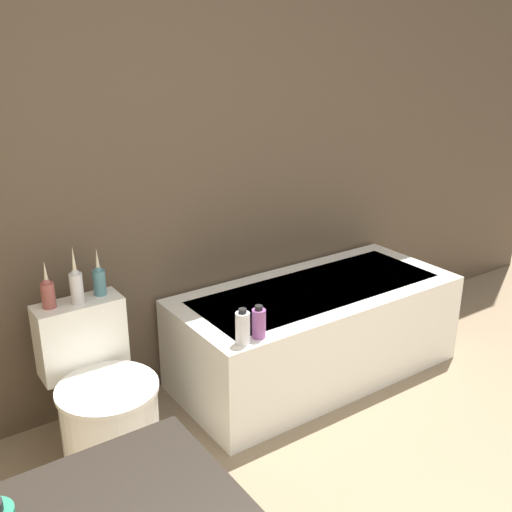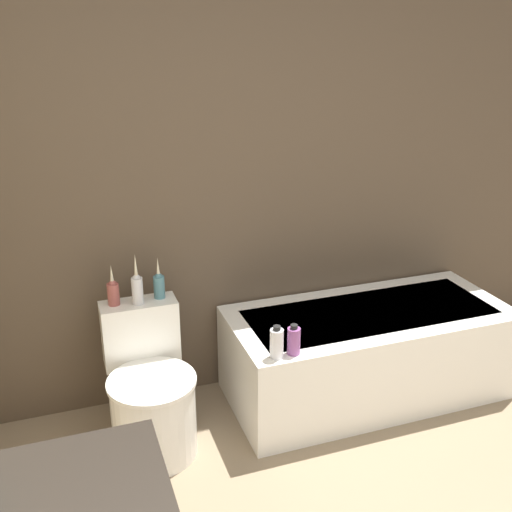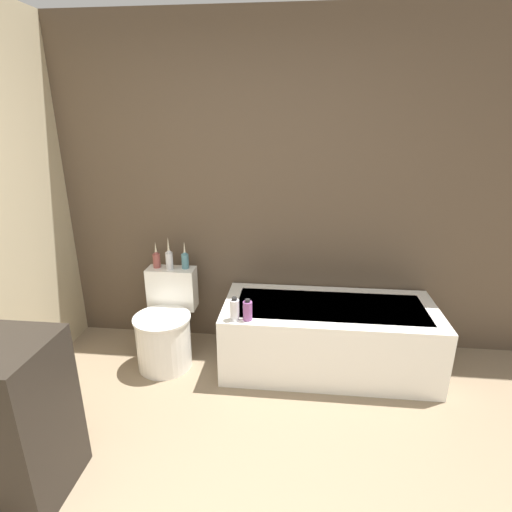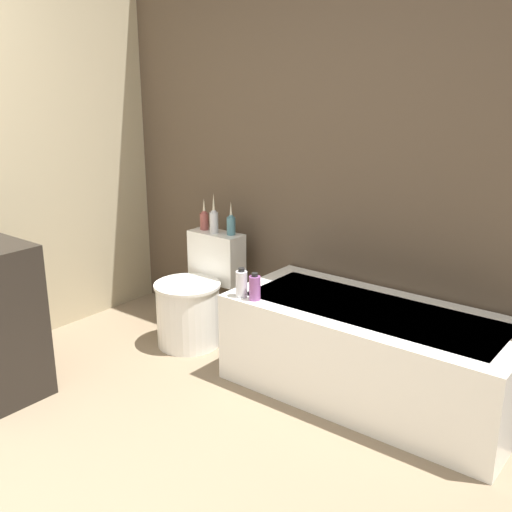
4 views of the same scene
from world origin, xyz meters
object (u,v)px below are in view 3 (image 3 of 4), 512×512
Objects in this scene: vase_silver at (169,259)px; shampoo_bottle_short at (248,310)px; shampoo_bottle_tall at (235,309)px; vase_gold at (157,259)px; bathtub at (328,336)px; toilet at (166,329)px; vase_bronze at (185,259)px.

shampoo_bottle_short is at bearing -31.95° from vase_silver.
vase_silver is at bearing 143.94° from shampoo_bottle_tall.
vase_gold is 0.86m from shampoo_bottle_tall.
vase_silver is (-1.27, 0.14, 0.53)m from bathtub.
vase_gold is at bearing 116.22° from toilet.
vase_bronze reaches higher than toilet.
bathtub is 0.81m from shampoo_bottle_tall.
shampoo_bottle_short is at bearing -154.33° from bathtub.
shampoo_bottle_tall is at bearing -177.05° from shampoo_bottle_short.
vase_silver reaches higher than shampoo_bottle_tall.
vase_gold reaches higher than bathtub.
vase_bronze reaches higher than bathtub.
vase_bronze is (-1.15, 0.18, 0.52)m from bathtub.
vase_silver is (0.00, 0.21, 0.51)m from toilet.
vase_gold is 0.12m from vase_silver.
toilet reaches higher than shampoo_bottle_short.
bathtub is at bearing 25.67° from shampoo_bottle_short.
shampoo_bottle_short is at bearing 2.95° from shampoo_bottle_tall.
shampoo_bottle_short is (0.56, -0.46, -0.19)m from vase_bronze.
vase_bronze is (0.12, 0.24, 0.50)m from toilet.
bathtub is 5.92× the size of vase_silver.
vase_gold reaches higher than shampoo_bottle_short.
vase_silver is at bearing 173.65° from bathtub.
vase_bronze is (0.12, 0.04, -0.01)m from vase_silver.
vase_gold is 0.93m from shampoo_bottle_short.
shampoo_bottle_tall is at bearing -36.06° from vase_silver.
shampoo_bottle_short is (0.68, -0.22, 0.31)m from toilet.
vase_silver is 0.83m from shampoo_bottle_short.
vase_silver is at bearing 148.05° from shampoo_bottle_short.
vase_bronze is at bearing 135.26° from shampoo_bottle_tall.
vase_bronze is 1.42× the size of shampoo_bottle_short.
vase_silver reaches higher than vase_bronze.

